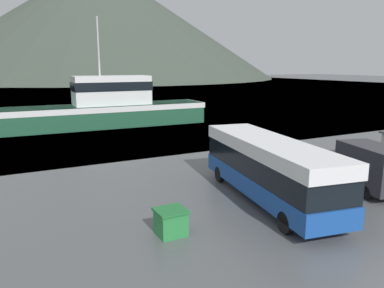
# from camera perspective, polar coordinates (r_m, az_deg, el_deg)

# --- Properties ---
(water_surface) EXTENTS (240.00, 240.00, 0.00)m
(water_surface) POSITION_cam_1_polar(r_m,az_deg,el_deg) (145.33, -23.40, 8.39)
(water_surface) COLOR #3D5160
(water_surface) RESTS_ON ground
(hill_backdrop) EXTENTS (175.79, 175.79, 56.80)m
(hill_backdrop) POSITION_cam_1_polar(r_m,az_deg,el_deg) (205.75, -14.03, 17.71)
(hill_backdrop) COLOR #3D473D
(hill_backdrop) RESTS_ON ground
(tour_bus) EXTENTS (4.24, 10.46, 3.07)m
(tour_bus) POSITION_cam_1_polar(r_m,az_deg,el_deg) (18.78, 11.58, -3.37)
(tour_bus) COLOR #194799
(tour_bus) RESTS_ON ground
(delivery_van) EXTENTS (3.20, 5.73, 2.52)m
(delivery_van) POSITION_cam_1_polar(r_m,az_deg,el_deg) (22.19, 24.91, -3.01)
(delivery_van) COLOR #2D2D33
(delivery_van) RESTS_ON ground
(fishing_boat) EXTENTS (25.78, 5.38, 11.56)m
(fishing_boat) POSITION_cam_1_polar(r_m,az_deg,el_deg) (41.87, -14.60, 5.23)
(fishing_boat) COLOR #1E5138
(fishing_boat) RESTS_ON water_surface
(storage_bin) EXTENTS (1.20, 1.11, 1.07)m
(storage_bin) POSITION_cam_1_polar(r_m,az_deg,el_deg) (15.15, -3.24, -11.75)
(storage_bin) COLOR #287F3D
(storage_bin) RESTS_ON ground
(small_boat) EXTENTS (5.73, 4.81, 0.85)m
(small_boat) POSITION_cam_1_polar(r_m,az_deg,el_deg) (58.97, -3.89, 5.91)
(small_boat) COLOR black
(small_boat) RESTS_ON water_surface
(mooring_bollard) EXTENTS (0.36, 0.36, 0.78)m
(mooring_bollard) POSITION_cam_1_polar(r_m,az_deg,el_deg) (31.31, 12.85, 0.23)
(mooring_bollard) COLOR #4C4C51
(mooring_bollard) RESTS_ON ground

